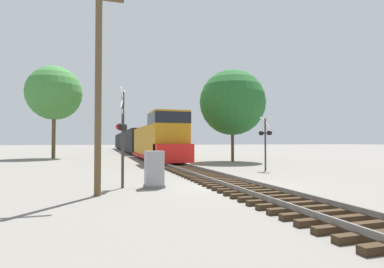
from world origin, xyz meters
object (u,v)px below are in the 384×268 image
object	(u,v)px
freight_train	(132,141)
relay_cabinet	(154,170)
tree_mid_background	(54,93)
tree_far_right	(232,102)
crossing_signal_near	(122,130)
utility_pole	(98,83)
crossing_signal_far	(266,137)

from	to	relation	value
freight_train	relay_cabinet	world-z (taller)	freight_train
relay_cabinet	tree_mid_background	distance (m)	28.66
tree_far_right	tree_mid_background	xyz separation A→B (m)	(-18.09, 12.07, 1.96)
freight_train	crossing_signal_near	xyz separation A→B (m)	(-4.75, -44.93, 0.40)
utility_pole	relay_cabinet	bearing A→B (deg)	29.87
tree_far_right	relay_cabinet	bearing A→B (deg)	-125.46
tree_far_right	crossing_signal_far	bearing A→B (deg)	-101.13
freight_train	tree_far_right	size ratio (longest dim) A/B	7.75
freight_train	crossing_signal_far	size ratio (longest dim) A/B	19.15
crossing_signal_far	relay_cabinet	world-z (taller)	crossing_signal_far
crossing_signal_near	tree_mid_background	bearing A→B (deg)	-151.59
freight_train	relay_cabinet	bearing A→B (deg)	-94.31
tree_far_right	utility_pole	bearing A→B (deg)	-128.59
utility_pole	tree_mid_background	world-z (taller)	tree_mid_background
crossing_signal_far	utility_pole	size ratio (longest dim) A/B	0.47
freight_train	crossing_signal_near	world-z (taller)	freight_train
relay_cabinet	tree_far_right	bearing A→B (deg)	54.54
relay_cabinet	utility_pole	bearing A→B (deg)	-150.13
utility_pole	tree_mid_background	distance (m)	28.77
freight_train	utility_pole	size ratio (longest dim) A/B	9.04
crossing_signal_far	crossing_signal_near	bearing A→B (deg)	96.55
crossing_signal_near	relay_cabinet	xyz separation A→B (m)	(1.34, -0.31, -1.70)
utility_pole	tree_far_right	distance (m)	20.47
crossing_signal_near	crossing_signal_far	size ratio (longest dim) A/B	1.15
tree_far_right	tree_mid_background	distance (m)	21.84
crossing_signal_near	tree_mid_background	distance (m)	27.65
crossing_signal_near	utility_pole	xyz separation A→B (m)	(-0.98, -1.64, 1.66)
crossing_signal_far	tree_mid_background	xyz separation A→B (m)	(-16.25, 21.43, 5.59)
relay_cabinet	tree_mid_background	size ratio (longest dim) A/B	0.14
crossing_signal_near	relay_cabinet	distance (m)	2.19
freight_train	tree_far_right	bearing A→B (deg)	-77.14
tree_mid_background	utility_pole	bearing A→B (deg)	-79.14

